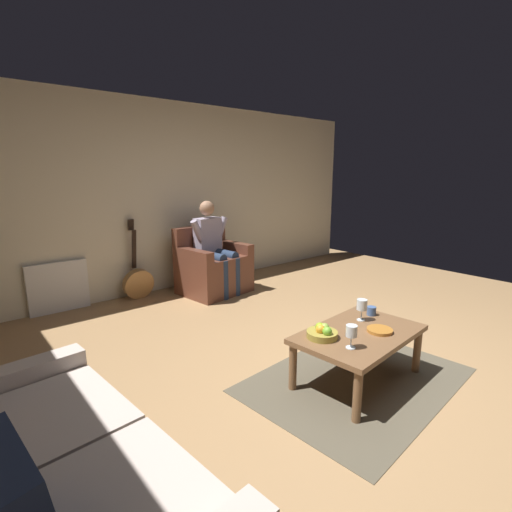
{
  "coord_description": "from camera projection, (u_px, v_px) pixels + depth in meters",
  "views": [
    {
      "loc": [
        2.69,
        1.71,
        1.62
      ],
      "look_at": [
        0.21,
        -1.22,
        0.78
      ],
      "focal_mm": 26.78,
      "sensor_mm": 36.0,
      "label": 1
    }
  ],
  "objects": [
    {
      "name": "person_seated",
      "position": [
        214.0,
        244.0,
        5.12
      ],
      "size": [
        0.63,
        0.62,
        1.25
      ],
      "rotation": [
        0.0,
        0.0,
        0.12
      ],
      "color": "#9F94A9",
      "rests_on": "ground"
    },
    {
      "name": "ground_plane",
      "position": [
        365.0,
        363.0,
        3.32
      ],
      "size": [
        7.56,
        7.56,
        0.0
      ],
      "primitive_type": "plane",
      "color": "#A27B51"
    },
    {
      "name": "fruit_bowl",
      "position": [
        323.0,
        333.0,
        2.84
      ],
      "size": [
        0.23,
        0.23,
        0.11
      ],
      "color": "olive",
      "rests_on": "coffee_table"
    },
    {
      "name": "decorative_dish",
      "position": [
        380.0,
        330.0,
        2.95
      ],
      "size": [
        0.2,
        0.2,
        0.02
      ],
      "primitive_type": "cylinder",
      "color": "#B16E29",
      "rests_on": "coffee_table"
    },
    {
      "name": "radiator",
      "position": [
        58.0,
        287.0,
        4.48
      ],
      "size": [
        0.66,
        0.06,
        0.6
      ],
      "primitive_type": "cube",
      "color": "white",
      "rests_on": "ground"
    },
    {
      "name": "armchair",
      "position": [
        213.0,
        269.0,
        5.22
      ],
      "size": [
        0.93,
        0.8,
        0.9
      ],
      "rotation": [
        0.0,
        0.0,
        0.12
      ],
      "color": "brown",
      "rests_on": "ground"
    },
    {
      "name": "wine_glass_near",
      "position": [
        351.0,
        332.0,
        2.66
      ],
      "size": [
        0.08,
        0.08,
        0.17
      ],
      "color": "silver",
      "rests_on": "coffee_table"
    },
    {
      "name": "coffee_table",
      "position": [
        359.0,
        338.0,
        2.97
      ],
      "size": [
        1.07,
        0.73,
        0.41
      ],
      "rotation": [
        0.0,
        0.0,
        0.08
      ],
      "color": "brown",
      "rests_on": "ground"
    },
    {
      "name": "guitar",
      "position": [
        138.0,
        281.0,
        4.97
      ],
      "size": [
        0.39,
        0.22,
        1.04
      ],
      "color": "#AA7842",
      "rests_on": "ground"
    },
    {
      "name": "couch",
      "position": [
        40.0,
        512.0,
        1.49
      ],
      "size": [
        0.99,
        1.74,
        0.88
      ],
      "rotation": [
        0.0,
        0.0,
        1.65
      ],
      "color": "beige",
      "rests_on": "ground"
    },
    {
      "name": "wall_back",
      "position": [
        179.0,
        197.0,
        5.39
      ],
      "size": [
        6.7,
        0.06,
        2.56
      ],
      "primitive_type": "cube",
      "color": "beige",
      "rests_on": "ground"
    },
    {
      "name": "rug",
      "position": [
        356.0,
        379.0,
        3.04
      ],
      "size": [
        1.82,
        1.38,
        0.01
      ],
      "primitive_type": "cube",
      "rotation": [
        0.0,
        0.0,
        0.08
      ],
      "color": "brown",
      "rests_on": "ground"
    },
    {
      "name": "candle_jar",
      "position": [
        371.0,
        311.0,
        3.29
      ],
      "size": [
        0.08,
        0.08,
        0.07
      ],
      "primitive_type": "cylinder",
      "color": "#435F92",
      "rests_on": "coffee_table"
    },
    {
      "name": "wine_glass_far",
      "position": [
        362.0,
        306.0,
        3.16
      ],
      "size": [
        0.09,
        0.09,
        0.18
      ],
      "color": "silver",
      "rests_on": "coffee_table"
    }
  ]
}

